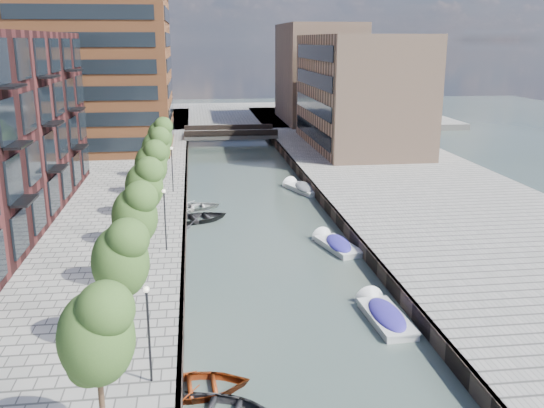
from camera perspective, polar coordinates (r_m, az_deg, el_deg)
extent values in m
plane|color=#38473F|center=(56.38, -1.91, 0.41)|extent=(300.00, 300.00, 0.00)
cube|color=gray|center=(59.88, 13.51, 1.37)|extent=(20.00, 140.00, 1.00)
cube|color=#332823|center=(56.03, -8.13, 0.70)|extent=(0.25, 140.00, 1.00)
cube|color=#332823|center=(57.14, 4.19, 1.10)|extent=(0.25, 140.00, 1.00)
cube|color=gray|center=(115.23, -4.84, 8.22)|extent=(80.00, 40.00, 1.00)
cube|color=brown|center=(80.17, -16.53, 15.75)|extent=(18.00, 18.00, 30.00)
cube|color=tan|center=(79.41, 8.21, 10.43)|extent=(12.00, 25.00, 14.00)
cube|color=tan|center=(104.58, 4.38, 12.20)|extent=(12.00, 20.00, 16.00)
cube|color=gray|center=(87.41, -3.96, 6.55)|extent=(13.00, 6.00, 0.60)
cube|color=#332823|center=(84.56, -3.85, 6.67)|extent=(13.00, 0.40, 0.80)
cube|color=#332823|center=(90.09, -4.08, 7.19)|extent=(13.00, 0.40, 0.80)
cylinder|color=#382619|center=(21.99, -15.70, -17.80)|extent=(0.20, 0.20, 3.20)
ellipsoid|color=#2D4F1D|center=(20.66, -16.24, -11.43)|extent=(2.50, 2.50, 3.25)
cylinder|color=#382619|center=(28.08, -13.74, -10.06)|extent=(0.20, 0.20, 3.20)
ellipsoid|color=#2D4F1D|center=(27.05, -14.10, -4.82)|extent=(2.50, 2.50, 3.25)
cylinder|color=#382619|center=(34.52, -12.55, -5.13)|extent=(0.20, 0.20, 3.20)
ellipsoid|color=#2D4F1D|center=(33.69, -12.81, -0.78)|extent=(2.50, 2.50, 3.25)
cylinder|color=#382619|center=(41.14, -11.75, -1.77)|extent=(0.20, 0.20, 3.20)
ellipsoid|color=#2D4F1D|center=(40.44, -11.96, 1.93)|extent=(2.50, 2.50, 3.25)
cylinder|color=#382619|center=(47.87, -11.17, 0.66)|extent=(0.20, 0.20, 3.20)
ellipsoid|color=#2D4F1D|center=(47.27, -11.34, 3.86)|extent=(2.50, 2.50, 3.25)
cylinder|color=#382619|center=(54.66, -10.74, 2.48)|extent=(0.20, 0.20, 3.20)
ellipsoid|color=#2D4F1D|center=(54.14, -10.88, 5.30)|extent=(2.50, 2.50, 3.25)
cylinder|color=#382619|center=(61.51, -10.40, 3.90)|extent=(0.20, 0.20, 3.20)
ellipsoid|color=#2D4F1D|center=(61.04, -10.52, 6.41)|extent=(2.50, 2.50, 3.25)
cylinder|color=black|center=(25.09, -11.50, -12.09)|extent=(0.10, 0.10, 4.00)
sphere|color=#FFF2CC|center=(24.25, -11.75, -7.88)|extent=(0.24, 0.24, 0.24)
cylinder|color=black|center=(39.98, -10.02, -1.57)|extent=(0.10, 0.10, 4.00)
sphere|color=#FFF2CC|center=(39.46, -10.15, 1.21)|extent=(0.24, 0.24, 0.24)
cylinder|color=black|center=(55.49, -9.37, 3.16)|extent=(0.10, 0.10, 4.00)
sphere|color=#FFF2CC|center=(55.12, -9.46, 5.19)|extent=(0.24, 0.24, 0.24)
imported|color=maroon|center=(26.94, -7.08, -17.17)|extent=(4.81, 3.59, 0.95)
imported|color=#B6B6B4|center=(53.65, -7.21, -0.47)|extent=(4.87, 3.85, 0.91)
imported|color=black|center=(50.05, -6.95, -1.61)|extent=(5.92, 5.02, 1.04)
cube|color=silver|center=(33.00, 10.72, -10.82)|extent=(1.95, 4.67, 0.65)
cube|color=silver|center=(32.85, 10.75, -10.27)|extent=(2.04, 4.77, 0.10)
cone|color=silver|center=(34.91, 9.36, -9.16)|extent=(1.74, 0.99, 1.69)
ellipsoid|color=navy|center=(32.83, 10.76, -10.19)|extent=(1.83, 4.27, 0.56)
cube|color=silver|center=(43.36, 6.27, -4.19)|extent=(2.74, 4.71, 0.63)
cube|color=silver|center=(43.25, 6.28, -3.77)|extent=(2.84, 4.83, 0.10)
cone|color=silver|center=(45.19, 4.93, -3.28)|extent=(1.81, 1.27, 1.64)
ellipsoid|color=navy|center=(43.24, 6.28, -3.71)|extent=(2.55, 4.32, 0.54)
cube|color=white|center=(59.42, 3.05, 1.22)|extent=(3.33, 5.08, 0.67)
cube|color=white|center=(59.34, 3.06, 1.56)|extent=(3.45, 5.21, 0.10)
cone|color=white|center=(61.40, 1.91, 1.74)|extent=(1.98, 1.50, 1.76)
ellipsoid|color=#515358|center=(59.32, 3.06, 1.61)|extent=(3.09, 4.66, 0.58)
imported|color=#9C9FA1|center=(78.46, 5.29, 5.76)|extent=(2.48, 3.83, 1.21)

